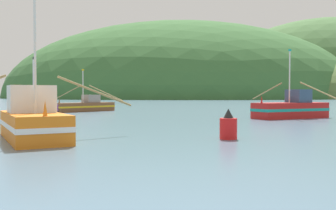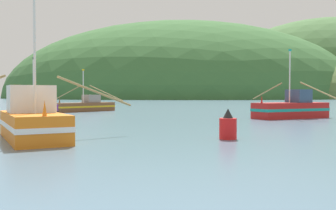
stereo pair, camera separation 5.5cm
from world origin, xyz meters
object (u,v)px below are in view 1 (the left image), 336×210
(fishing_boat_red, at_px, (291,109))
(fishing_boat_orange, at_px, (33,121))
(channel_buoy, at_px, (228,126))
(fishing_boat_purple, at_px, (32,110))
(fishing_boat_brown, at_px, (86,106))

(fishing_boat_red, distance_m, fishing_boat_orange, 25.35)
(fishing_boat_orange, bearing_deg, channel_buoy, 62.74)
(fishing_boat_purple, xyz_separation_m, fishing_boat_brown, (-1.50, 16.73, -0.16))
(fishing_boat_orange, xyz_separation_m, channel_buoy, (9.88, 1.69, -0.28))
(channel_buoy, bearing_deg, fishing_boat_red, 71.84)
(fishing_boat_orange, height_order, channel_buoy, fishing_boat_orange)
(fishing_boat_orange, bearing_deg, fishing_boat_purple, 171.44)
(fishing_boat_purple, bearing_deg, fishing_boat_red, 66.07)
(fishing_boat_purple, height_order, fishing_boat_brown, fishing_boat_brown)
(fishing_boat_brown, height_order, fishing_boat_orange, fishing_boat_orange)
(fishing_boat_purple, distance_m, fishing_boat_brown, 16.80)
(fishing_boat_brown, bearing_deg, fishing_boat_purple, 37.51)
(fishing_boat_red, xyz_separation_m, fishing_boat_brown, (-24.52, 10.24, -0.17))
(channel_buoy, bearing_deg, fishing_boat_purple, 145.76)
(fishing_boat_orange, relative_size, channel_buoy, 5.50)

